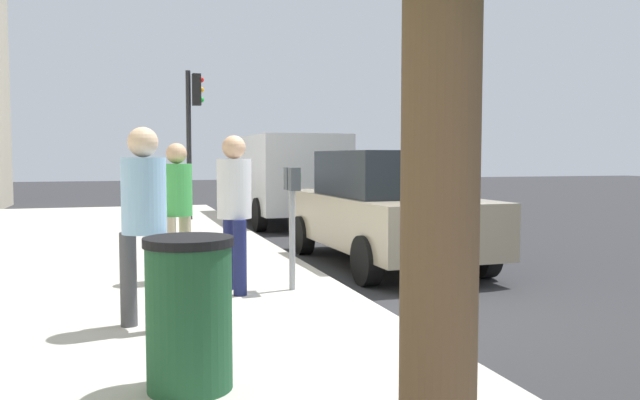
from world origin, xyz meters
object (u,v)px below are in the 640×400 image
at_px(parking_officer, 177,201).
at_px(traffic_signal, 193,120).
at_px(pedestrian_bystander, 144,210).
at_px(parked_van_far, 283,173).
at_px(trash_bin, 189,313).
at_px(parking_meter, 292,202).
at_px(pedestrian_at_meter, 234,200).
at_px(parked_sedan_near, 385,208).

height_order(parking_officer, traffic_signal, traffic_signal).
relative_size(pedestrian_bystander, traffic_signal, 0.50).
distance_m(parked_van_far, trash_bin, 12.14).
xyz_separation_m(parking_officer, trash_bin, (-3.81, 0.23, -0.48)).
relative_size(parking_meter, pedestrian_at_meter, 0.80).
relative_size(parked_van_far, traffic_signal, 1.44).
relative_size(parked_van_far, trash_bin, 5.15).
height_order(parked_sedan_near, traffic_signal, traffic_signal).
height_order(parking_meter, pedestrian_bystander, pedestrian_bystander).
xyz_separation_m(parked_van_far, trash_bin, (-11.62, 3.46, -0.60)).
height_order(pedestrian_bystander, parked_sedan_near, pedestrian_bystander).
height_order(parking_meter, parking_officer, parking_officer).
bearing_deg(pedestrian_bystander, trash_bin, -129.75).
bearing_deg(parking_meter, traffic_signal, 1.32).
height_order(pedestrian_at_meter, traffic_signal, traffic_signal).
bearing_deg(trash_bin, traffic_signal, -6.06).
relative_size(parking_meter, trash_bin, 1.40).
height_order(pedestrian_at_meter, parked_sedan_near, pedestrian_at_meter).
height_order(parking_meter, traffic_signal, traffic_signal).
height_order(traffic_signal, trash_bin, traffic_signal).
bearing_deg(traffic_signal, pedestrian_bystander, 171.69).
bearing_deg(parked_van_far, parking_officer, 157.53).
relative_size(parking_meter, pedestrian_bystander, 0.79).
bearing_deg(traffic_signal, trash_bin, 173.94).
bearing_deg(parked_sedan_near, pedestrian_at_meter, 126.72).
xyz_separation_m(parking_officer, parked_sedan_near, (1.13, -3.23, -0.24)).
distance_m(parking_officer, trash_bin, 3.85).
height_order(parking_meter, pedestrian_at_meter, pedestrian_at_meter).
xyz_separation_m(parking_meter, parking_officer, (0.92, 1.22, -0.03)).
distance_m(pedestrian_bystander, parked_sedan_near, 4.96).
distance_m(parking_meter, pedestrian_bystander, 2.09).
bearing_deg(pedestrian_bystander, traffic_signal, 34.05).
relative_size(parking_meter, parked_van_far, 0.27).
distance_m(parking_meter, trash_bin, 3.27).
bearing_deg(traffic_signal, pedestrian_at_meter, 177.04).
bearing_deg(parked_sedan_near, parking_meter, 135.56).
bearing_deg(trash_bin, parking_officer, -3.42).
bearing_deg(pedestrian_bystander, parked_sedan_near, -5.82).
bearing_deg(parking_officer, pedestrian_at_meter, -22.55).
height_order(parked_sedan_near, trash_bin, parked_sedan_near).
distance_m(parked_van_far, traffic_signal, 2.58).
xyz_separation_m(pedestrian_bystander, traffic_signal, (10.07, -1.47, 1.36)).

